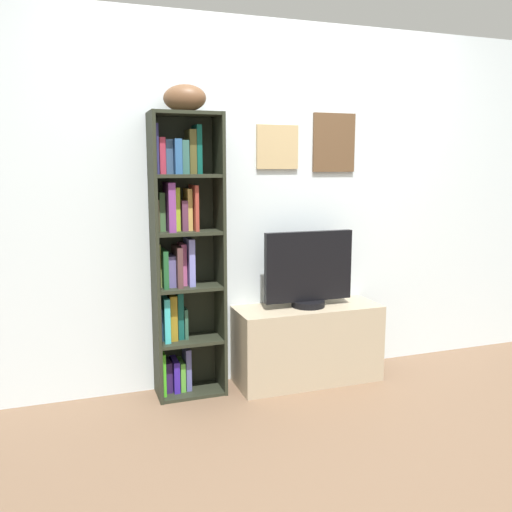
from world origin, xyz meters
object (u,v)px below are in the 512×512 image
Objects in this scene: tv_stand at (308,344)px; television at (309,271)px; football at (185,98)px; bookshelf at (181,255)px.

television is (0.00, 0.00, 0.50)m from tv_stand.
football is at bearing 175.84° from television.
football reaches higher than tv_stand.
football reaches higher than bookshelf.
tv_stand is at bearing -4.24° from football.
football is 1.32m from television.
tv_stand is at bearing -90.00° from television.
football is (0.04, -0.03, 0.93)m from bookshelf.
bookshelf is 1.04m from tv_stand.
bookshelf is at bearing 173.91° from television.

